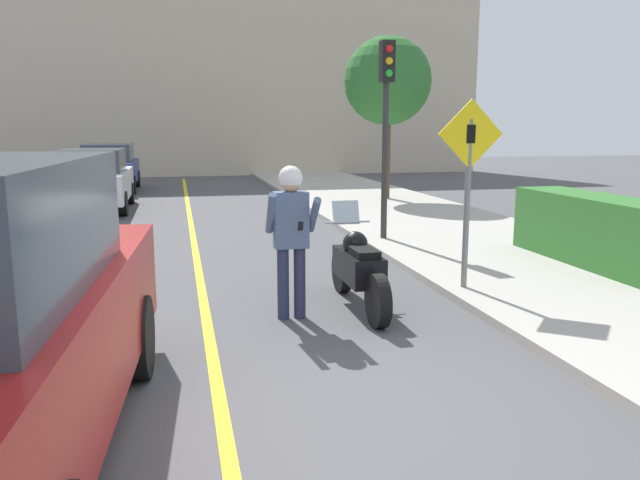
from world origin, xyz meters
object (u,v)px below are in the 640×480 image
Objects in this scene: crossing_sign at (468,176)px; street_tree at (388,81)px; parked_car_blue at (110,167)px; traffic_light at (386,103)px; parked_car_white at (94,179)px; person_biker at (291,225)px; motorcycle at (358,269)px.

street_tree reaches higher than crossing_sign.
crossing_sign reaches higher than parked_car_blue.
parked_car_white is (-6.16, 6.45, -1.86)m from traffic_light.
crossing_sign reaches higher than person_biker.
person_biker is (-0.90, -0.25, 0.63)m from motorcycle.
motorcycle is at bearing -74.29° from parked_car_blue.
street_tree is at bearing 76.85° from crossing_sign.
street_tree reaches higher than motorcycle.
street_tree is (2.31, 6.67, 0.89)m from traffic_light.
parked_car_white and parked_car_blue have the same top height.
person_biker is at bearing -168.03° from crossing_sign.
motorcycle is at bearing -67.46° from parked_car_white.
motorcycle is 0.46× the size of street_tree.
motorcycle is 0.53× the size of parked_car_white.
parked_car_blue is at bearing 111.15° from crossing_sign.
traffic_light reaches higher than parked_car_white.
crossing_sign reaches higher than parked_car_white.
parked_car_white is (-3.51, 10.87, -0.28)m from person_biker.
parked_car_white is (-4.40, 10.61, 0.35)m from motorcycle.
crossing_sign is at bearing -59.88° from parked_car_white.
parked_car_white is at bearing -178.50° from street_tree.
person_biker is 11.42m from parked_car_white.
street_tree is 10.41m from parked_car_blue.
street_tree is 1.15× the size of parked_car_white.
person_biker is 0.73× the size of crossing_sign.
traffic_light reaches higher than crossing_sign.
crossing_sign is 0.52× the size of street_tree.
parked_car_blue is at bearing 102.50° from person_biker.
traffic_light is 7.11m from street_tree.
crossing_sign is 0.60× the size of parked_car_blue.
person_biker reaches higher than motorcycle.
motorcycle is 1.97m from crossing_sign.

